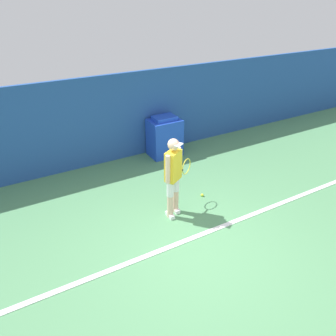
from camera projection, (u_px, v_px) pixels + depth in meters
ground_plane at (198, 249)px, 5.81m from camera, size 24.00×24.00×0.00m
back_wall at (111, 120)px, 8.34m from camera, size 24.00×0.10×2.27m
court_baseline at (189, 239)px, 6.02m from camera, size 21.60×0.10×0.01m
tennis_player at (174, 174)px, 6.28m from camera, size 0.85×0.55×1.67m
tennis_ball at (202, 195)px, 7.27m from camera, size 0.07×0.07×0.07m
covered_chair at (165, 137)px, 8.90m from camera, size 0.85×0.61×1.12m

